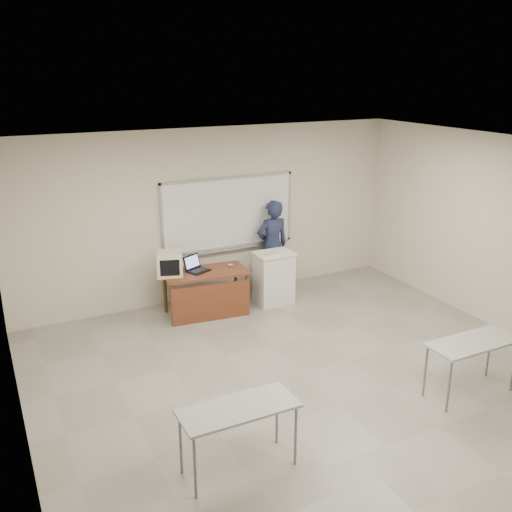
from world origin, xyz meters
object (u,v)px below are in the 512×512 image
keyboard (270,255)px  presenter (272,246)px  podium (274,278)px  crt_monitor (170,263)px  laptop (197,267)px  mouse (230,265)px  instructor_desk (208,286)px  whiteboard (229,214)px

keyboard → presenter: presenter is taller
podium → crt_monitor: size_ratio=2.04×
laptop → presenter: bearing=-11.8°
crt_monitor → podium: bearing=11.0°
mouse → laptop: bearing=-171.3°
instructor_desk → podium: size_ratio=1.49×
crt_monitor → instructor_desk: bearing=-5.0°
keyboard → crt_monitor: bearing=157.4°
mouse → presenter: (1.03, 0.41, 0.08)m
laptop → presenter: size_ratio=0.20×
instructor_desk → laptop: 0.35m
instructor_desk → laptop: bearing=122.2°
laptop → mouse: size_ratio=3.51×
mouse → keyboard: keyboard is taller
whiteboard → presenter: whiteboard is taller
whiteboard → crt_monitor: bearing=-157.0°
podium → keyboard: 0.51m
instructor_desk → presenter: size_ratio=0.81×
whiteboard → presenter: bearing=-15.1°
crt_monitor → presenter: presenter is taller
crt_monitor → presenter: size_ratio=0.27×
mouse → presenter: presenter is taller
instructor_desk → presenter: bearing=26.6°
whiteboard → mouse: whiteboard is taller
podium → presenter: 0.73m
podium → presenter: bearing=64.3°
instructor_desk → keyboard: (1.08, -0.11, 0.40)m
instructor_desk → laptop: (-0.10, 0.20, 0.27)m
mouse → presenter: size_ratio=0.06×
laptop → mouse: bearing=-28.9°
whiteboard → laptop: bearing=-145.2°
podium → presenter: (0.27, 0.56, 0.39)m
whiteboard → podium: bearing=-56.9°
whiteboard → instructor_desk: whiteboard is taller
whiteboard → keyboard: bearing=-68.5°
podium → mouse: bearing=168.8°
laptop → keyboard: laptop is taller
laptop → podium: bearing=-33.0°
laptop → mouse: (0.57, -0.04, -0.04)m
presenter → whiteboard: bearing=-14.4°
whiteboard → laptop: (-0.83, -0.58, -0.67)m
whiteboard → presenter: (0.77, -0.21, -0.63)m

